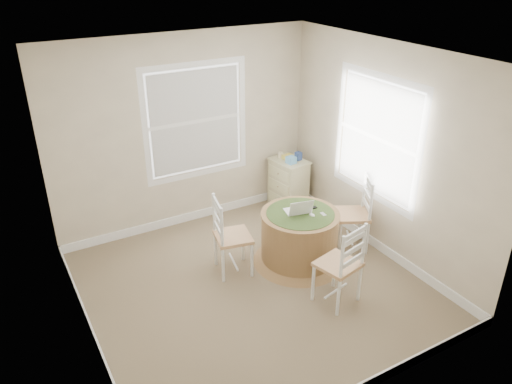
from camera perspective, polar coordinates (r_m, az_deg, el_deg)
room at (r=5.36m, az=0.27°, el=1.90°), size 3.64×3.64×2.64m
round_table at (r=6.08m, az=4.98°, el=-4.94°), size 1.12×1.12×0.67m
chair_left at (r=5.84m, az=-2.65°, el=-5.08°), size 0.48×0.49×0.95m
chair_near at (r=5.43m, az=9.35°, el=-8.11°), size 0.50×0.49×0.95m
chair_right at (r=6.41m, az=10.93°, el=-2.50°), size 0.55×0.56×0.95m
laptop at (r=5.94m, az=4.84°, el=-2.09°), size 0.34×0.31×0.21m
mouse at (r=5.90m, az=6.42°, el=-2.62°), size 0.06×0.09×0.03m
phone at (r=5.94m, az=7.68°, el=-2.55°), size 0.05×0.09×0.02m
keys at (r=6.06m, az=6.65°, el=-1.81°), size 0.07×0.06×0.02m
corner_chest at (r=7.40m, az=3.70°, el=1.07°), size 0.48×0.60×0.72m
tissue_box at (r=7.14m, az=4.02°, el=3.69°), size 0.14×0.14×0.10m
box_yellow at (r=7.30m, az=3.64°, el=4.04°), size 0.16×0.12×0.06m
box_blue at (r=7.25m, az=4.80°, el=4.11°), size 0.09×0.09×0.12m
cup_cream at (r=7.32m, az=2.89°, el=4.26°), size 0.07×0.07×0.09m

